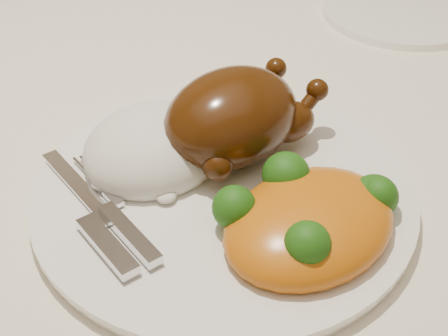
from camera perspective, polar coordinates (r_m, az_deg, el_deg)
name	(u,v)px	position (r m, az deg, el deg)	size (l,w,h in m)	color
dining_table	(128,172)	(0.71, -8.80, -0.40)	(1.60, 0.90, 0.76)	brown
tablecloth	(121,118)	(0.67, -9.39, 4.50)	(1.73, 1.03, 0.18)	silver
dinner_plate	(224,193)	(0.51, 0.00, -2.35)	(0.30, 0.30, 0.01)	white
side_plate	(402,12)	(0.85, 15.96, 13.54)	(0.20, 0.20, 0.01)	white
roast_chicken	(235,116)	(0.52, 0.99, 4.77)	(0.16, 0.12, 0.08)	#3F1D06
rice_mound	(154,149)	(0.53, -6.39, 1.73)	(0.15, 0.14, 0.06)	white
mac_and_cheese	(314,217)	(0.46, 8.26, -4.50)	(0.17, 0.14, 0.06)	orange
cutlery	(108,221)	(0.48, -10.58, -4.76)	(0.05, 0.17, 0.01)	silver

